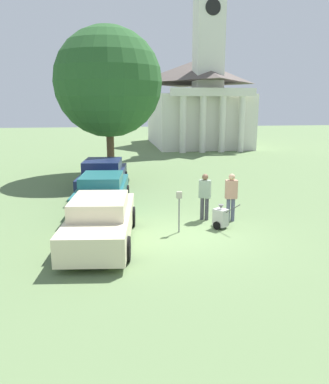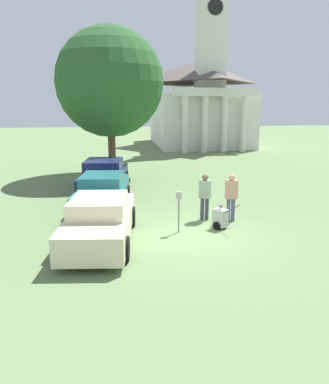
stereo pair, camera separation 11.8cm
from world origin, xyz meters
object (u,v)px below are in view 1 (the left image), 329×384
Objects in this scene: parked_car_cream at (101,221)px; parked_car_teal at (103,193)px; person_supervisor at (231,194)px; church at (197,96)px; parked_car_navy at (104,177)px; equipment_cart at (221,217)px; person_worker at (205,194)px; parking_meter at (179,204)px.

parked_car_cream is 1.02× the size of parked_car_teal.
person_supervisor reaches higher than parked_car_cream.
church reaches higher than person_supervisor.
parked_car_navy is 7.06m from person_supervisor.
parked_car_navy is 2.93× the size of person_supervisor.
parked_car_cream is 4.11m from equipment_cart.
person_supervisor reaches higher than person_worker.
parked_car_navy is at bearing -43.20° from person_supervisor.
parked_car_teal is at bearing 105.12° from equipment_cart.
person_supervisor is at bearing -173.27° from person_worker.
church reaches higher than person_worker.
church is (5.27, 26.42, 4.56)m from equipment_cart.
person_worker is 0.95m from person_supervisor.
parked_car_cream is at bearing -108.91° from church.
person_supervisor is (0.90, -0.30, 0.02)m from person_worker.
person_supervisor is (4.63, -5.32, 0.26)m from parked_car_navy.
church is (9.31, 27.16, 4.26)m from parked_car_cream.
parked_car_cream reaches higher than equipment_cart.
parking_meter is at bearing -61.54° from parked_car_navy.
parked_car_cream is 2.61m from parking_meter.
equipment_cart is (4.03, 0.74, -0.30)m from parked_car_cream.
parked_car_cream is 3.61× the size of parking_meter.
person_worker is at bearing 46.43° from parking_meter.
person_supervisor is 26.41m from church.
parked_car_cream is 2.85× the size of person_supervisor.
parked_car_navy is 5.18× the size of equipment_cart.
parked_car_navy reaches higher than equipment_cart.
person_supervisor is (2.08, 0.94, 0.04)m from parking_meter.
parked_car_navy is at bearing 96.37° from parked_car_teal.
parked_car_navy is 6.76m from parking_meter.
parking_meter is 0.07× the size of church.
parking_meter is 1.40× the size of equipment_cart.
church is (4.68, 25.69, 3.94)m from person_supervisor.
parked_car_teal is at bearing 96.35° from parked_car_cream.
parked_car_navy is 0.26× the size of church.
parked_car_navy is 3.71× the size of parking_meter.
equipment_cart is at bearing 57.08° from person_supervisor.
parked_car_teal is 0.95× the size of parked_car_navy.
parked_car_teal is 2.85× the size of person_worker.
parked_car_cream is 5.04× the size of equipment_cart.
parking_meter is (2.54, 0.54, 0.28)m from parked_car_cream.
parked_car_cream is 4.14m from person_worker.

